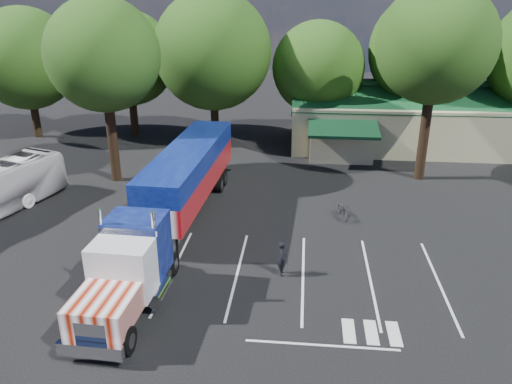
# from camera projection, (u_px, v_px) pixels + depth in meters

# --- Properties ---
(ground) EXTENTS (120.00, 120.00, 0.00)m
(ground) POSITION_uv_depth(u_px,v_px,m) (251.00, 221.00, 29.92)
(ground) COLOR black
(ground) RESTS_ON ground
(event_hall) EXTENTS (24.20, 14.12, 5.55)m
(event_hall) POSITION_uv_depth(u_px,v_px,m) (426.00, 119.00, 44.25)
(event_hall) COLOR tan
(event_hall) RESTS_ON ground
(tree_row_a) EXTENTS (9.00, 9.00, 11.68)m
(tree_row_a) POSITION_uv_depth(u_px,v_px,m) (26.00, 59.00, 44.47)
(tree_row_a) COLOR black
(tree_row_a) RESTS_ON ground
(tree_row_b) EXTENTS (8.40, 8.40, 11.35)m
(tree_row_b) POSITION_uv_depth(u_px,v_px,m) (129.00, 59.00, 44.85)
(tree_row_b) COLOR black
(tree_row_b) RESTS_ON ground
(tree_row_c) EXTENTS (10.00, 10.00, 13.05)m
(tree_row_c) POSITION_uv_depth(u_px,v_px,m) (213.00, 51.00, 42.30)
(tree_row_c) COLOR black
(tree_row_c) RESTS_ON ground
(tree_row_d) EXTENTS (8.00, 8.00, 10.60)m
(tree_row_d) POSITION_uv_depth(u_px,v_px,m) (318.00, 68.00, 43.22)
(tree_row_d) COLOR black
(tree_row_d) RESTS_ON ground
(tree_row_e) EXTENTS (9.60, 9.60, 12.90)m
(tree_row_e) POSITION_uv_depth(u_px,v_px,m) (426.00, 51.00, 42.29)
(tree_row_e) COLOR black
(tree_row_e) RESTS_ON ground
(tree_near_left) EXTENTS (7.60, 7.60, 12.65)m
(tree_near_left) POSITION_uv_depth(u_px,v_px,m) (103.00, 55.00, 33.11)
(tree_near_left) COLOR black
(tree_near_left) RESTS_ON ground
(tree_near_right) EXTENTS (8.00, 8.00, 13.50)m
(tree_near_right) POSITION_uv_depth(u_px,v_px,m) (436.00, 45.00, 33.15)
(tree_near_right) COLOR black
(tree_near_right) RESTS_ON ground
(semi_truck) EXTENTS (3.78, 20.86, 4.35)m
(semi_truck) POSITION_uv_depth(u_px,v_px,m) (177.00, 191.00, 27.80)
(semi_truck) COLOR black
(semi_truck) RESTS_ON ground
(woman) EXTENTS (0.50, 0.69, 1.77)m
(woman) POSITION_uv_depth(u_px,v_px,m) (282.00, 258.00, 23.94)
(woman) COLOR black
(woman) RESTS_ON ground
(bicycle) EXTENTS (1.06, 2.03, 1.01)m
(bicycle) POSITION_uv_depth(u_px,v_px,m) (343.00, 210.00, 30.14)
(bicycle) COLOR black
(bicycle) RESTS_ON ground
(silver_sedan) EXTENTS (4.24, 1.93, 1.35)m
(silver_sedan) POSITION_uv_depth(u_px,v_px,m) (388.00, 147.00, 41.65)
(silver_sedan) COLOR #ABADB3
(silver_sedan) RESTS_ON ground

